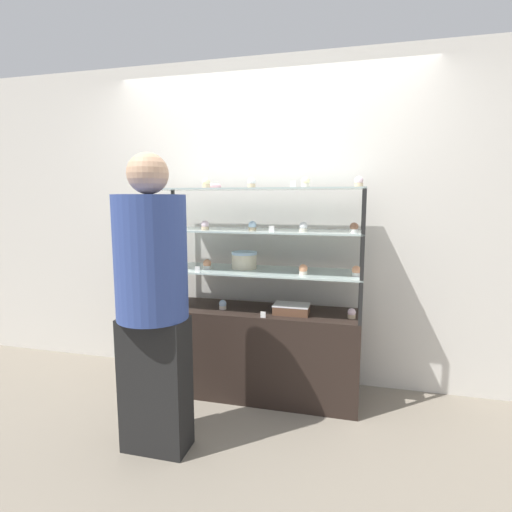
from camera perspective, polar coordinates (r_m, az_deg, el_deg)
name	(u,v)px	position (r m, az deg, el deg)	size (l,w,h in m)	color
ground_plane	(256,393)	(3.28, 0.00, -18.97)	(20.00, 20.00, 0.00)	gray
back_wall	(267,223)	(3.29, 1.58, 4.71)	(8.00, 0.05, 2.60)	silver
display_base	(256,352)	(3.15, 0.00, -13.51)	(1.54, 0.44, 0.67)	black
display_riser_lower	(256,272)	(2.97, 0.00, -2.34)	(1.54, 0.44, 0.30)	black
display_riser_middle	(256,232)	(2.93, 0.00, 3.45)	(1.54, 0.44, 0.30)	black
display_riser_upper	(256,191)	(2.92, 0.00, 9.33)	(1.54, 0.44, 0.30)	black
layer_cake_centerpiece	(244,260)	(3.03, -1.69, -0.57)	(0.19, 0.19, 0.13)	beige
sheet_cake_frosted	(291,309)	(2.92, 5.09, -7.54)	(0.26, 0.16, 0.07)	brown
cupcake_0	(166,300)	(3.23, -12.75, -6.22)	(0.06, 0.06, 0.07)	#CCB28C
cupcake_1	(223,305)	(3.04, -4.78, -6.95)	(0.06, 0.06, 0.07)	beige
cupcake_2	(352,313)	(2.89, 13.50, -7.99)	(0.06, 0.06, 0.07)	#CCB28C
price_tag_0	(263,315)	(2.82, 1.01, -8.39)	(0.04, 0.00, 0.04)	white
cupcake_3	(164,264)	(3.12, -12.98, -1.10)	(0.06, 0.06, 0.07)	beige
cupcake_4	(207,264)	(3.03, -6.99, -1.20)	(0.06, 0.06, 0.07)	white
cupcake_5	(303,270)	(2.81, 6.76, -1.96)	(0.06, 0.06, 0.07)	beige
cupcake_6	(356,271)	(2.81, 14.14, -2.13)	(0.06, 0.06, 0.07)	white
price_tag_1	(197,269)	(2.90, -8.37, -1.91)	(0.04, 0.00, 0.04)	white
cupcake_7	(160,225)	(3.08, -13.53, 4.36)	(0.06, 0.06, 0.07)	#CCB28C
cupcake_8	(205,225)	(2.95, -7.29, 4.36)	(0.06, 0.06, 0.07)	#CCB28C
cupcake_9	(252,226)	(2.86, -0.51, 4.31)	(0.06, 0.06, 0.07)	#CCB28C
cupcake_10	(303,227)	(2.77, 6.76, 4.13)	(0.06, 0.06, 0.07)	beige
cupcake_11	(354,228)	(2.76, 13.83, 3.93)	(0.06, 0.06, 0.07)	white
price_tag_2	(272,229)	(2.70, 2.24, 3.87)	(0.04, 0.00, 0.04)	white
cupcake_12	(161,184)	(3.13, -13.41, 9.99)	(0.06, 0.06, 0.07)	#CCB28C
cupcake_13	(206,183)	(2.94, -7.13, 10.28)	(0.06, 0.06, 0.07)	#CCB28C
cupcake_14	(251,183)	(2.84, -0.65, 10.42)	(0.06, 0.06, 0.07)	#CCB28C
cupcake_15	(305,182)	(2.79, 7.08, 10.39)	(0.06, 0.06, 0.07)	beige
cupcake_16	(359,182)	(2.77, 14.48, 10.22)	(0.06, 0.06, 0.07)	#CCB28C
price_tag_3	(293,184)	(2.67, 5.30, 10.25)	(0.04, 0.00, 0.04)	white
donut_glazed	(212,186)	(3.09, -6.32, 9.89)	(0.14, 0.14, 0.04)	#EFB2BC
customer_figure	(152,297)	(2.38, -14.58, -5.73)	(0.41, 0.41, 1.75)	black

